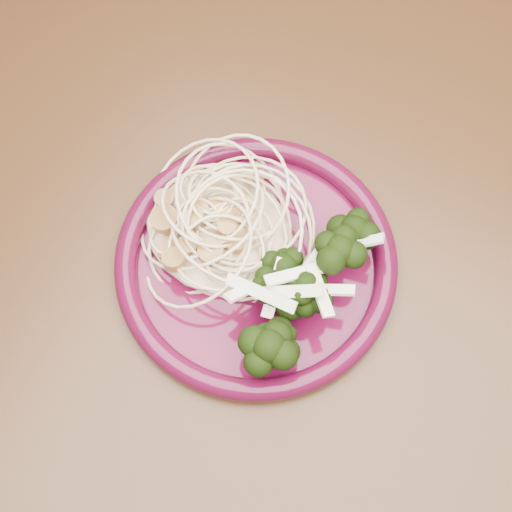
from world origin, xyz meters
The scene contains 6 objects.
dining_table centered at (0.00, 0.00, 0.65)m, with size 1.20×0.80×0.75m.
dinner_plate centered at (0.00, 0.00, 0.76)m, with size 0.28×0.28×0.02m.
spaghetti_pile centered at (-0.04, 0.00, 0.77)m, with size 0.13×0.11×0.03m, color beige.
scallop_cluster centered at (-0.04, 0.00, 0.80)m, with size 0.11×0.11×0.04m, color #A67B3D, non-canonical shape.
broccoli_pile centered at (0.05, -0.02, 0.78)m, with size 0.08×0.14×0.05m, color black.
onion_garnish centered at (0.05, -0.02, 0.81)m, with size 0.06×0.09×0.05m, color white, non-canonical shape.
Camera 1 is at (0.11, -0.20, 1.30)m, focal length 50.00 mm.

